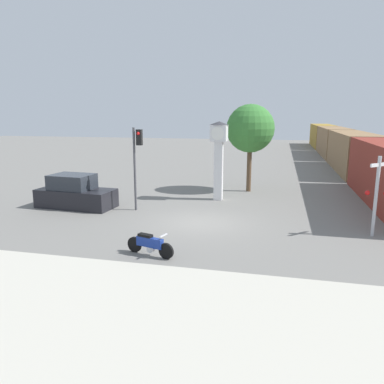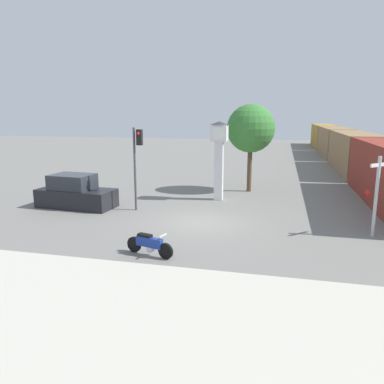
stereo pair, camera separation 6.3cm
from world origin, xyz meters
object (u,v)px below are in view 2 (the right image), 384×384
Objects in this scene: freight_train at (342,146)px; railroad_crossing_signal at (376,193)px; parked_car at (76,194)px; motorcycle at (149,244)px; street_tree at (251,129)px; clock_tower at (219,149)px; traffic_light at (137,154)px.

freight_train is 26.04m from railroad_crossing_signal.
parked_car is at bearing 173.50° from railroad_crossing_signal.
motorcycle is 0.34× the size of street_tree.
motorcycle is at bearing -153.18° from railroad_crossing_signal.
railroad_crossing_signal is 14.82m from parked_car.
clock_tower is 1.37× the size of railroad_crossing_signal.
motorcycle is 0.44× the size of parked_car.
traffic_light is at bearing -129.52° from street_tree.
freight_train is (10.68, 30.14, 1.28)m from motorcycle.
clock_tower is at bearing 42.89° from traffic_light.
clock_tower reaches higher than traffic_light.
motorcycle is 0.42× the size of clock_tower.
railroad_crossing_signal is 10.30m from street_tree.
traffic_light reaches higher than freight_train.
traffic_light is 4.23m from parked_car.
freight_train is at bearing 86.54° from motorcycle.
motorcycle is at bearing -38.22° from parked_car.
clock_tower is 5.06m from traffic_light.
motorcycle is 9.42m from railroad_crossing_signal.
motorcycle is at bearing -101.31° from street_tree.
freight_train is 27.65m from traffic_light.
railroad_crossing_signal reaches higher than parked_car.
clock_tower is (0.93, 9.47, 2.62)m from motorcycle.
traffic_light is (-3.71, -3.44, -0.06)m from clock_tower.
motorcycle is 32.00m from freight_train.
freight_train reaches higher than motorcycle.
clock_tower is 8.45m from parked_car.
clock_tower is at bearing -117.88° from street_tree.
street_tree reaches higher than traffic_light.
railroad_crossing_signal is at bearing -2.04° from parked_car.
parked_car is (-14.68, 1.67, -1.09)m from railroad_crossing_signal.
railroad_crossing_signal is at bearing 42.87° from motorcycle.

